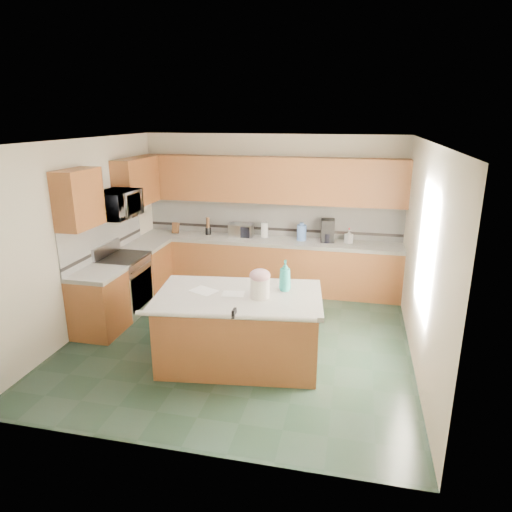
% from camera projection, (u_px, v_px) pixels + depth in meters
% --- Properties ---
extents(floor, '(4.60, 4.60, 0.00)m').
position_uv_depth(floor, '(240.00, 339.00, 6.40)').
color(floor, '#1B2D22').
rests_on(floor, ground).
extents(ceiling, '(4.60, 4.60, 0.00)m').
position_uv_depth(ceiling, '(238.00, 141.00, 5.61)').
color(ceiling, white).
rests_on(ceiling, ground).
extents(wall_back, '(4.60, 0.04, 2.70)m').
position_uv_depth(wall_back, '(272.00, 212.00, 8.17)').
color(wall_back, beige).
rests_on(wall_back, ground).
extents(wall_front, '(4.60, 0.04, 2.70)m').
position_uv_depth(wall_front, '(170.00, 320.00, 3.84)').
color(wall_front, beige).
rests_on(wall_front, ground).
extents(wall_left, '(0.04, 4.60, 2.70)m').
position_uv_depth(wall_left, '(81.00, 237.00, 6.49)').
color(wall_left, beige).
rests_on(wall_left, ground).
extents(wall_right, '(0.04, 4.60, 2.70)m').
position_uv_depth(wall_right, '(424.00, 258.00, 5.52)').
color(wall_right, beige).
rests_on(wall_right, ground).
extents(back_base_cab, '(4.60, 0.60, 0.86)m').
position_uv_depth(back_base_cab, '(268.00, 266.00, 8.14)').
color(back_base_cab, '#5B2E14').
rests_on(back_base_cab, ground).
extents(back_countertop, '(4.60, 0.64, 0.06)m').
position_uv_depth(back_countertop, '(268.00, 241.00, 8.01)').
color(back_countertop, white).
rests_on(back_countertop, back_base_cab).
extents(back_upper_cab, '(4.60, 0.33, 0.78)m').
position_uv_depth(back_upper_cab, '(270.00, 180.00, 7.82)').
color(back_upper_cab, '#5B2E14').
rests_on(back_upper_cab, wall_back).
extents(back_backsplash, '(4.60, 0.02, 0.63)m').
position_uv_depth(back_backsplash, '(271.00, 218.00, 8.17)').
color(back_backsplash, silver).
rests_on(back_backsplash, back_countertop).
extents(back_accent_band, '(4.60, 0.01, 0.05)m').
position_uv_depth(back_accent_band, '(271.00, 229.00, 8.22)').
color(back_accent_band, black).
rests_on(back_accent_band, back_countertop).
extents(left_base_cab_rear, '(0.60, 0.82, 0.86)m').
position_uv_depth(left_base_cab_rear, '(147.00, 270.00, 7.89)').
color(left_base_cab_rear, '#5B2E14').
rests_on(left_base_cab_rear, ground).
extents(left_counter_rear, '(0.64, 0.82, 0.06)m').
position_uv_depth(left_counter_rear, '(145.00, 245.00, 7.76)').
color(left_counter_rear, white).
rests_on(left_counter_rear, left_base_cab_rear).
extents(left_base_cab_front, '(0.60, 0.72, 0.86)m').
position_uv_depth(left_base_cab_front, '(99.00, 305.00, 6.47)').
color(left_base_cab_front, '#5B2E14').
rests_on(left_base_cab_front, ground).
extents(left_counter_front, '(0.64, 0.72, 0.06)m').
position_uv_depth(left_counter_front, '(96.00, 274.00, 6.33)').
color(left_counter_front, white).
rests_on(left_counter_front, left_base_cab_front).
extents(left_backsplash, '(0.02, 2.30, 0.63)m').
position_uv_depth(left_backsplash, '(105.00, 235.00, 7.03)').
color(left_backsplash, silver).
rests_on(left_backsplash, wall_left).
extents(left_accent_band, '(0.01, 2.30, 0.05)m').
position_uv_depth(left_accent_band, '(106.00, 247.00, 7.08)').
color(left_accent_band, black).
rests_on(left_accent_band, wall_left).
extents(left_upper_cab_rear, '(0.33, 1.09, 0.78)m').
position_uv_depth(left_upper_cab_rear, '(136.00, 182.00, 7.60)').
color(left_upper_cab_rear, '#5B2E14').
rests_on(left_upper_cab_rear, wall_left).
extents(left_upper_cab_front, '(0.33, 0.72, 0.78)m').
position_uv_depth(left_upper_cab_front, '(79.00, 199.00, 6.05)').
color(left_upper_cab_front, '#5B2E14').
rests_on(left_upper_cab_front, wall_left).
extents(range_body, '(0.60, 0.76, 0.88)m').
position_uv_depth(range_body, '(125.00, 286.00, 7.15)').
color(range_body, '#B7B7BC').
rests_on(range_body, ground).
extents(range_oven_door, '(0.02, 0.68, 0.55)m').
position_uv_depth(range_oven_door, '(142.00, 290.00, 7.11)').
color(range_oven_door, black).
rests_on(range_oven_door, range_body).
extents(range_cooktop, '(0.62, 0.78, 0.04)m').
position_uv_depth(range_cooktop, '(122.00, 258.00, 7.02)').
color(range_cooktop, black).
rests_on(range_cooktop, range_body).
extents(range_handle, '(0.02, 0.66, 0.02)m').
position_uv_depth(range_handle, '(142.00, 267.00, 6.99)').
color(range_handle, '#B7B7BC').
rests_on(range_handle, range_body).
extents(range_backguard, '(0.06, 0.76, 0.18)m').
position_uv_depth(range_backguard, '(106.00, 249.00, 7.04)').
color(range_backguard, '#B7B7BC').
rests_on(range_backguard, range_body).
extents(microwave, '(0.50, 0.73, 0.41)m').
position_uv_depth(microwave, '(117.00, 205.00, 6.77)').
color(microwave, '#B7B7BC').
rests_on(microwave, wall_left).
extents(island_base, '(2.03, 1.32, 0.86)m').
position_uv_depth(island_base, '(239.00, 331.00, 5.69)').
color(island_base, '#5B2E14').
rests_on(island_base, ground).
extents(island_top, '(2.14, 1.43, 0.06)m').
position_uv_depth(island_top, '(239.00, 296.00, 5.55)').
color(island_top, white).
rests_on(island_top, island_base).
extents(island_bullnose, '(2.00, 0.31, 0.06)m').
position_uv_depth(island_bullnose, '(225.00, 316.00, 5.00)').
color(island_bullnose, white).
rests_on(island_bullnose, island_base).
extents(treat_jar, '(0.27, 0.27, 0.24)m').
position_uv_depth(treat_jar, '(260.00, 288.00, 5.41)').
color(treat_jar, white).
rests_on(treat_jar, island_top).
extents(treat_jar_lid, '(0.25, 0.25, 0.15)m').
position_uv_depth(treat_jar_lid, '(260.00, 275.00, 5.36)').
color(treat_jar_lid, '#D89CAB').
rests_on(treat_jar_lid, treat_jar).
extents(treat_jar_knob, '(0.08, 0.03, 0.03)m').
position_uv_depth(treat_jar_knob, '(260.00, 271.00, 5.35)').
color(treat_jar_knob, tan).
rests_on(treat_jar_knob, treat_jar_lid).
extents(treat_jar_knob_end_l, '(0.04, 0.04, 0.04)m').
position_uv_depth(treat_jar_knob_end_l, '(256.00, 271.00, 5.36)').
color(treat_jar_knob_end_l, tan).
rests_on(treat_jar_knob_end_l, treat_jar_lid).
extents(treat_jar_knob_end_r, '(0.04, 0.04, 0.04)m').
position_uv_depth(treat_jar_knob_end_r, '(263.00, 272.00, 5.34)').
color(treat_jar_knob_end_r, tan).
rests_on(treat_jar_knob_end_r, treat_jar_lid).
extents(soap_bottle_island, '(0.16, 0.16, 0.39)m').
position_uv_depth(soap_bottle_island, '(285.00, 276.00, 5.61)').
color(soap_bottle_island, teal).
rests_on(soap_bottle_island, island_top).
extents(paper_sheet_a, '(0.29, 0.23, 0.00)m').
position_uv_depth(paper_sheet_a, '(233.00, 294.00, 5.55)').
color(paper_sheet_a, white).
rests_on(paper_sheet_a, island_top).
extents(paper_sheet_b, '(0.38, 0.34, 0.00)m').
position_uv_depth(paper_sheet_b, '(204.00, 291.00, 5.65)').
color(paper_sheet_b, white).
rests_on(paper_sheet_b, island_top).
extents(clamp_body, '(0.03, 0.10, 0.09)m').
position_uv_depth(clamp_body, '(234.00, 313.00, 4.99)').
color(clamp_body, black).
rests_on(clamp_body, island_top).
extents(clamp_handle, '(0.02, 0.07, 0.02)m').
position_uv_depth(clamp_handle, '(233.00, 317.00, 4.93)').
color(clamp_handle, black).
rests_on(clamp_handle, island_top).
extents(knife_block, '(0.11, 0.15, 0.22)m').
position_uv_depth(knife_block, '(176.00, 228.00, 8.38)').
color(knife_block, '#472814').
rests_on(knife_block, back_countertop).
extents(utensil_crock, '(0.10, 0.10, 0.13)m').
position_uv_depth(utensil_crock, '(208.00, 231.00, 8.29)').
color(utensil_crock, black).
rests_on(utensil_crock, back_countertop).
extents(utensil_bundle, '(0.06, 0.06, 0.19)m').
position_uv_depth(utensil_bundle, '(208.00, 223.00, 8.24)').
color(utensil_bundle, '#472814').
rests_on(utensil_bundle, utensil_crock).
extents(toaster_oven, '(0.43, 0.30, 0.24)m').
position_uv_depth(toaster_oven, '(241.00, 230.00, 8.11)').
color(toaster_oven, '#B7B7BC').
rests_on(toaster_oven, back_countertop).
extents(toaster_oven_door, '(0.37, 0.01, 0.20)m').
position_uv_depth(toaster_oven_door, '(239.00, 232.00, 7.99)').
color(toaster_oven_door, black).
rests_on(toaster_oven_door, toaster_oven).
extents(paper_towel, '(0.12, 0.12, 0.27)m').
position_uv_depth(paper_towel, '(264.00, 230.00, 8.07)').
color(paper_towel, white).
rests_on(paper_towel, back_countertop).
extents(paper_towel_base, '(0.18, 0.18, 0.01)m').
position_uv_depth(paper_towel_base, '(264.00, 237.00, 8.11)').
color(paper_towel_base, '#B7B7BC').
rests_on(paper_towel_base, back_countertop).
extents(water_jug, '(0.16, 0.16, 0.27)m').
position_uv_depth(water_jug, '(302.00, 233.00, 7.89)').
color(water_jug, '#567ECE').
rests_on(water_jug, back_countertop).
extents(water_jug_neck, '(0.08, 0.08, 0.04)m').
position_uv_depth(water_jug_neck, '(302.00, 224.00, 7.85)').
color(water_jug_neck, '#567ECE').
rests_on(water_jug_neck, water_jug).
extents(coffee_maker, '(0.25, 0.27, 0.39)m').
position_uv_depth(coffee_maker, '(328.00, 231.00, 7.80)').
color(coffee_maker, black).
rests_on(coffee_maker, back_countertop).
extents(coffee_carafe, '(0.16, 0.16, 0.16)m').
position_uv_depth(coffee_carafe, '(327.00, 238.00, 7.78)').
color(coffee_carafe, black).
rests_on(coffee_carafe, back_countertop).
extents(soap_bottle_back, '(0.15, 0.15, 0.24)m').
position_uv_depth(soap_bottle_back, '(349.00, 236.00, 7.72)').
color(soap_bottle_back, white).
rests_on(soap_bottle_back, back_countertop).
extents(soap_back_cap, '(0.02, 0.02, 0.03)m').
position_uv_depth(soap_back_cap, '(349.00, 229.00, 7.68)').
color(soap_back_cap, red).
rests_on(soap_back_cap, soap_bottle_back).
extents(window_light_proxy, '(0.02, 1.40, 1.10)m').
position_uv_depth(window_light_proxy, '(425.00, 250.00, 5.30)').
color(window_light_proxy, white).
rests_on(window_light_proxy, wall_right).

